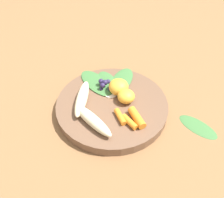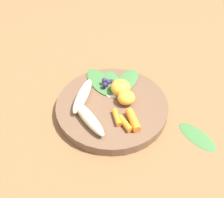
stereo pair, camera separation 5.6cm
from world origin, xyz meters
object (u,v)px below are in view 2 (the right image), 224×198
(banana_peeled_right, at_px, (83,95))
(orange_segment_near, at_px, (120,87))
(bowl, at_px, (112,105))
(kale_leaf_stray, at_px, (197,136))
(banana_peeled_left, at_px, (88,117))

(banana_peeled_right, distance_m, orange_segment_near, 0.10)
(bowl, relative_size, kale_leaf_stray, 2.87)
(bowl, relative_size, banana_peeled_left, 2.24)
(banana_peeled_left, relative_size, kale_leaf_stray, 1.28)
(bowl, bearing_deg, orange_segment_near, -168.55)
(orange_segment_near, bearing_deg, kale_leaf_stray, 100.33)
(bowl, distance_m, kale_leaf_stray, 0.22)
(bowl, height_order, orange_segment_near, orange_segment_near)
(orange_segment_near, bearing_deg, banana_peeled_right, -31.34)
(banana_peeled_left, xyz_separation_m, kale_leaf_stray, (-0.16, 0.20, -0.04))
(banana_peeled_right, height_order, kale_leaf_stray, banana_peeled_right)
(bowl, xyz_separation_m, kale_leaf_stray, (-0.08, 0.21, -0.01))
(banana_peeled_left, bearing_deg, kale_leaf_stray, 49.09)
(banana_peeled_right, height_order, orange_segment_near, orange_segment_near)
(banana_peeled_right, distance_m, kale_leaf_stray, 0.30)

